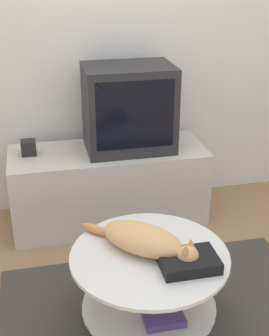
{
  "coord_description": "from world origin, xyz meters",
  "views": [
    {
      "loc": [
        -0.54,
        -1.67,
        1.69
      ],
      "look_at": [
        -0.04,
        0.59,
        0.61
      ],
      "focal_mm": 50.0,
      "sensor_mm": 36.0,
      "label": 1
    }
  ],
  "objects_px": {
    "speaker": "(29,148)",
    "dvd_box": "(189,262)",
    "tv": "(129,108)",
    "cat": "(145,240)"
  },
  "relations": [
    {
      "from": "speaker",
      "to": "dvd_box",
      "type": "distance_m",
      "value": 1.39
    },
    {
      "from": "tv",
      "to": "cat",
      "type": "bearing_deg",
      "value": -97.79
    },
    {
      "from": "cat",
      "to": "tv",
      "type": "bearing_deg",
      "value": 125.29
    },
    {
      "from": "tv",
      "to": "dvd_box",
      "type": "bearing_deg",
      "value": -89.25
    },
    {
      "from": "tv",
      "to": "cat",
      "type": "xyz_separation_m",
      "value": [
        -0.14,
        -1.04,
        -0.29
      ]
    },
    {
      "from": "speaker",
      "to": "dvd_box",
      "type": "xyz_separation_m",
      "value": [
        0.66,
        -1.22,
        -0.1
      ]
    },
    {
      "from": "speaker",
      "to": "cat",
      "type": "xyz_separation_m",
      "value": [
        0.5,
        -1.07,
        -0.07
      ]
    },
    {
      "from": "cat",
      "to": "speaker",
      "type": "bearing_deg",
      "value": 158.09
    },
    {
      "from": "tv",
      "to": "cat",
      "type": "distance_m",
      "value": 1.09
    },
    {
      "from": "dvd_box",
      "to": "cat",
      "type": "height_order",
      "value": "cat"
    }
  ]
}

